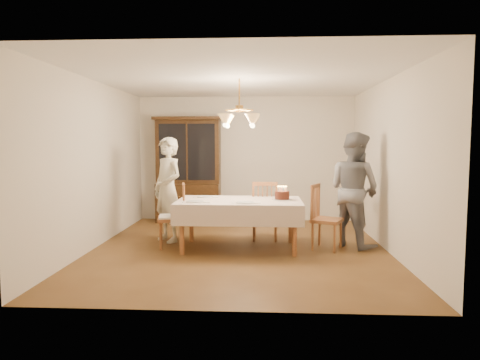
# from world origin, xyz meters

# --- Properties ---
(ground) EXTENTS (5.00, 5.00, 0.00)m
(ground) POSITION_xyz_m (0.00, 0.00, 0.00)
(ground) COLOR #523417
(ground) RESTS_ON ground
(room_shell) EXTENTS (5.00, 5.00, 5.00)m
(room_shell) POSITION_xyz_m (0.00, 0.00, 1.58)
(room_shell) COLOR white
(room_shell) RESTS_ON ground
(dining_table) EXTENTS (1.90, 1.10, 0.76)m
(dining_table) POSITION_xyz_m (0.00, 0.00, 0.68)
(dining_table) COLOR brown
(dining_table) RESTS_ON ground
(china_hutch) EXTENTS (1.38, 0.54, 2.16)m
(china_hutch) POSITION_xyz_m (-1.18, 2.25, 1.04)
(china_hutch) COLOR black
(china_hutch) RESTS_ON ground
(chair_far_side) EXTENTS (0.45, 0.43, 1.00)m
(chair_far_side) POSITION_xyz_m (0.40, 0.60, 0.44)
(chair_far_side) COLOR brown
(chair_far_side) RESTS_ON ground
(chair_left_end) EXTENTS (0.50, 0.52, 1.00)m
(chair_left_end) POSITION_xyz_m (-1.06, 0.04, 0.45)
(chair_left_end) COLOR brown
(chair_left_end) RESTS_ON ground
(chair_right_end) EXTENTS (0.56, 0.57, 1.00)m
(chair_right_end) POSITION_xyz_m (1.34, 0.03, 0.44)
(chair_right_end) COLOR brown
(chair_right_end) RESTS_ON ground
(elderly_woman) EXTENTS (0.74, 0.74, 1.73)m
(elderly_woman) POSITION_xyz_m (-1.21, 0.44, 0.86)
(elderly_woman) COLOR beige
(elderly_woman) RESTS_ON ground
(adult_in_grey) EXTENTS (1.08, 1.11, 1.80)m
(adult_in_grey) POSITION_xyz_m (1.80, 0.28, 0.90)
(adult_in_grey) COLOR slate
(adult_in_grey) RESTS_ON ground
(birthday_cake) EXTENTS (0.30, 0.30, 0.22)m
(birthday_cake) POSITION_xyz_m (0.66, 0.03, 0.82)
(birthday_cake) COLOR white
(birthday_cake) RESTS_ON dining_table
(place_setting_near_left) EXTENTS (0.41, 0.26, 0.02)m
(place_setting_near_left) POSITION_xyz_m (-0.63, -0.27, 0.77)
(place_setting_near_left) COLOR white
(place_setting_near_left) RESTS_ON dining_table
(place_setting_near_right) EXTENTS (0.41, 0.26, 0.02)m
(place_setting_near_right) POSITION_xyz_m (0.12, -0.33, 0.77)
(place_setting_near_right) COLOR white
(place_setting_near_right) RESTS_ON dining_table
(place_setting_far_left) EXTENTS (0.41, 0.26, 0.02)m
(place_setting_far_left) POSITION_xyz_m (-0.56, 0.31, 0.77)
(place_setting_far_left) COLOR white
(place_setting_far_left) RESTS_ON dining_table
(chandelier) EXTENTS (0.62, 0.62, 0.73)m
(chandelier) POSITION_xyz_m (-0.00, -0.00, 1.98)
(chandelier) COLOR #BF8C3F
(chandelier) RESTS_ON ground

